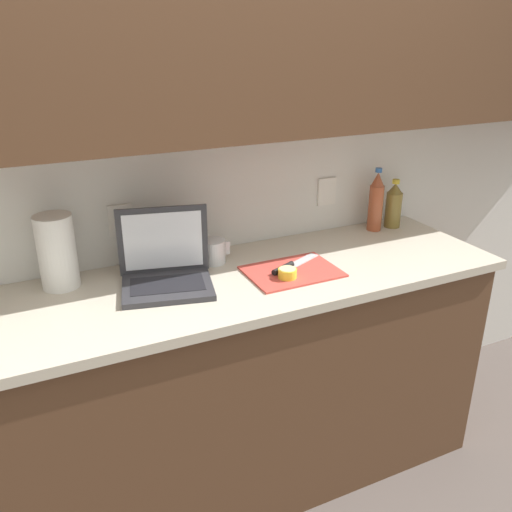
{
  "coord_description": "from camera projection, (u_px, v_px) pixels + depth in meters",
  "views": [
    {
      "loc": [
        -0.63,
        -1.65,
        1.77
      ],
      "look_at": [
        0.15,
        -0.01,
        1.02
      ],
      "focal_mm": 38.0,
      "sensor_mm": 36.0,
      "label": 1
    }
  ],
  "objects": [
    {
      "name": "ground_plane",
      "position": [
        224.0,
        480.0,
        2.31
      ],
      "size": [
        12.0,
        12.0,
        0.0
      ],
      "primitive_type": "plane",
      "color": "#564C47",
      "rests_on": "ground"
    },
    {
      "name": "wall_back",
      "position": [
        188.0,
        96.0,
        1.9
      ],
      "size": [
        5.2,
        0.38,
        2.6
      ],
      "color": "white",
      "rests_on": "ground_plane"
    },
    {
      "name": "counter_unit",
      "position": [
        216.0,
        388.0,
        2.12
      ],
      "size": [
        2.2,
        0.61,
        0.94
      ],
      "color": "brown",
      "rests_on": "ground_plane"
    },
    {
      "name": "laptop",
      "position": [
        166.0,
        268.0,
        1.91
      ],
      "size": [
        0.36,
        0.32,
        0.26
      ],
      "rotation": [
        0.0,
        0.0,
        -0.23
      ],
      "color": "#333338",
      "rests_on": "counter_unit"
    },
    {
      "name": "cutting_board",
      "position": [
        292.0,
        271.0,
        2.02
      ],
      "size": [
        0.34,
        0.25,
        0.01
      ],
      "primitive_type": "cube",
      "color": "#D1473D",
      "rests_on": "counter_unit"
    },
    {
      "name": "knife",
      "position": [
        288.0,
        266.0,
        2.03
      ],
      "size": [
        0.25,
        0.13,
        0.02
      ],
      "rotation": [
        0.0,
        0.0,
        0.42
      ],
      "color": "silver",
      "rests_on": "cutting_board"
    },
    {
      "name": "lemon_half_cut",
      "position": [
        287.0,
        273.0,
        1.95
      ],
      "size": [
        0.07,
        0.07,
        0.04
      ],
      "color": "yellow",
      "rests_on": "cutting_board"
    },
    {
      "name": "bottle_green_soda",
      "position": [
        376.0,
        202.0,
        2.4
      ],
      "size": [
        0.06,
        0.06,
        0.28
      ],
      "color": "#A34C2D",
      "rests_on": "counter_unit"
    },
    {
      "name": "bottle_oil_tall",
      "position": [
        394.0,
        206.0,
        2.45
      ],
      "size": [
        0.07,
        0.07,
        0.22
      ],
      "color": "olive",
      "rests_on": "counter_unit"
    },
    {
      "name": "measuring_cup",
      "position": [
        213.0,
        251.0,
        2.09
      ],
      "size": [
        0.12,
        0.1,
        0.09
      ],
      "color": "silver",
      "rests_on": "counter_unit"
    },
    {
      "name": "paper_towel_roll",
      "position": [
        57.0,
        252.0,
        1.86
      ],
      "size": [
        0.13,
        0.13,
        0.26
      ],
      "color": "white",
      "rests_on": "counter_unit"
    }
  ]
}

